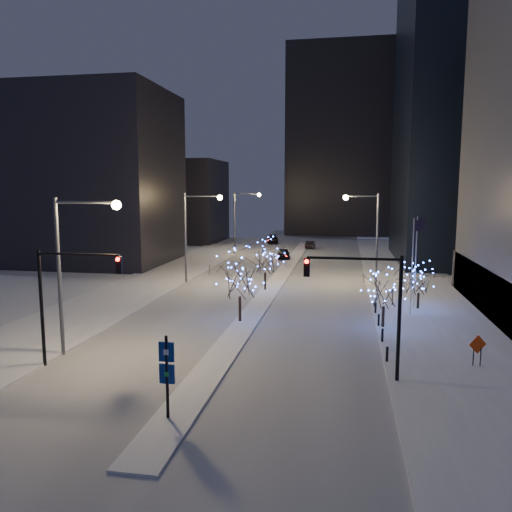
% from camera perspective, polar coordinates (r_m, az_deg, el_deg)
% --- Properties ---
extents(ground, '(160.00, 160.00, 0.00)m').
position_cam_1_polar(ground, '(29.06, -5.71, -13.57)').
color(ground, silver).
rests_on(ground, ground).
extents(road, '(20.00, 130.00, 0.02)m').
position_cam_1_polar(road, '(62.37, 3.11, -2.00)').
color(road, silver).
rests_on(road, ground).
extents(median, '(2.00, 80.00, 0.15)m').
position_cam_1_polar(median, '(57.48, 2.49, -2.76)').
color(median, white).
rests_on(median, ground).
extents(east_sidewalk, '(10.00, 90.00, 0.15)m').
position_cam_1_polar(east_sidewalk, '(47.78, 19.00, -5.35)').
color(east_sidewalk, white).
rests_on(east_sidewalk, ground).
extents(west_sidewalk, '(8.00, 90.00, 0.15)m').
position_cam_1_polar(west_sidewalk, '(51.87, -14.62, -4.16)').
color(west_sidewalk, white).
rests_on(west_sidewalk, ground).
extents(filler_west_near, '(22.00, 18.00, 24.00)m').
position_cam_1_polar(filler_west_near, '(74.98, -18.31, 8.46)').
color(filler_west_near, black).
rests_on(filler_west_near, ground).
extents(filler_west_far, '(18.00, 16.00, 16.00)m').
position_cam_1_polar(filler_west_far, '(101.73, -9.12, 6.21)').
color(filler_west_far, black).
rests_on(filler_west_far, ground).
extents(horizon_block, '(24.00, 14.00, 42.00)m').
position_cam_1_polar(horizon_block, '(118.49, 9.64, 12.69)').
color(horizon_block, black).
rests_on(horizon_block, ground).
extents(street_lamp_w_near, '(4.40, 0.56, 10.00)m').
position_cam_1_polar(street_lamp_w_near, '(32.74, -20.10, 0.17)').
color(street_lamp_w_near, '#595E66').
rests_on(street_lamp_w_near, ground).
extents(street_lamp_w_mid, '(4.40, 0.56, 10.00)m').
position_cam_1_polar(street_lamp_w_mid, '(55.66, -7.07, 3.51)').
color(street_lamp_w_mid, '#595E66').
rests_on(street_lamp_w_mid, ground).
extents(street_lamp_w_far, '(4.40, 0.56, 10.00)m').
position_cam_1_polar(street_lamp_w_far, '(79.83, -1.74, 4.83)').
color(street_lamp_w_far, '#595E66').
rests_on(street_lamp_w_far, ground).
extents(street_lamp_east, '(3.90, 0.56, 10.00)m').
position_cam_1_polar(street_lamp_east, '(56.22, 12.78, 3.37)').
color(street_lamp_east, '#595E66').
rests_on(street_lamp_east, ground).
extents(traffic_signal_west, '(5.26, 0.43, 7.00)m').
position_cam_1_polar(traffic_signal_west, '(31.06, -21.01, -3.51)').
color(traffic_signal_west, black).
rests_on(traffic_signal_west, ground).
extents(traffic_signal_east, '(5.26, 0.43, 7.00)m').
position_cam_1_polar(traffic_signal_east, '(27.66, 12.92, -4.53)').
color(traffic_signal_east, black).
rests_on(traffic_signal_east, ground).
extents(flagpoles, '(1.35, 2.60, 8.00)m').
position_cam_1_polar(flagpoles, '(44.03, 17.71, -0.13)').
color(flagpoles, silver).
rests_on(flagpoles, east_sidewalk).
extents(bollards, '(0.16, 12.16, 0.90)m').
position_cam_1_polar(bollards, '(37.46, 14.03, -7.89)').
color(bollards, black).
rests_on(bollards, east_sidewalk).
extents(car_near, '(2.38, 4.67, 1.52)m').
position_cam_1_polar(car_near, '(75.12, 3.19, 0.24)').
color(car_near, black).
rests_on(car_near, ground).
extents(car_mid, '(1.64, 4.15, 1.34)m').
position_cam_1_polar(car_mid, '(88.48, 6.21, 1.28)').
color(car_mid, black).
rests_on(car_mid, ground).
extents(car_far, '(2.86, 5.37, 1.48)m').
position_cam_1_polar(car_far, '(96.84, 1.92, 1.92)').
color(car_far, black).
rests_on(car_far, ground).
extents(holiday_tree_median_near, '(5.54, 5.54, 5.58)m').
position_cam_1_polar(holiday_tree_median_near, '(38.96, -1.87, -2.30)').
color(holiday_tree_median_near, black).
rests_on(holiday_tree_median_near, median).
extents(holiday_tree_median_far, '(5.53, 5.53, 5.26)m').
position_cam_1_polar(holiday_tree_median_far, '(51.15, 1.06, -0.17)').
color(holiday_tree_median_far, black).
rests_on(holiday_tree_median_far, median).
extents(holiday_tree_plaza_near, '(4.67, 4.67, 4.57)m').
position_cam_1_polar(holiday_tree_plaza_near, '(38.69, 14.42, -3.64)').
color(holiday_tree_plaza_near, black).
rests_on(holiday_tree_plaza_near, east_sidewalk).
extents(holiday_tree_plaza_far, '(3.66, 3.66, 4.06)m').
position_cam_1_polar(holiday_tree_plaza_far, '(45.51, 18.14, -2.54)').
color(holiday_tree_plaza_far, black).
rests_on(holiday_tree_plaza_far, east_sidewalk).
extents(wayfinding_sign, '(0.71, 0.14, 4.01)m').
position_cam_1_polar(wayfinding_sign, '(23.39, -10.15, -12.60)').
color(wayfinding_sign, black).
rests_on(wayfinding_sign, ground).
extents(construction_sign, '(1.07, 0.45, 1.86)m').
position_cam_1_polar(construction_sign, '(32.52, 23.99, -9.51)').
color(construction_sign, black).
rests_on(construction_sign, east_sidewalk).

